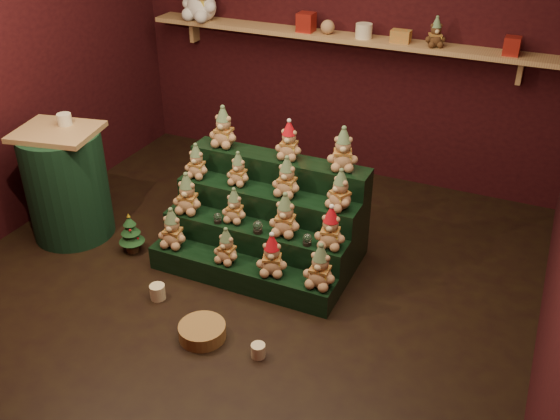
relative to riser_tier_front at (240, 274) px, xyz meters
The scene contains 37 objects.
ground 0.12m from the riser_tier_front, 104.64° to the left, with size 4.00×4.00×0.00m, color black.
back_wall 2.49m from the riser_tier_front, 90.52° to the left, with size 4.00×0.10×2.80m, color black.
back_shelf 2.29m from the riser_tier_front, 90.56° to the left, with size 3.60×0.26×0.24m.
riser_tier_front is the anchor object (origin of this frame).
riser_tier_midfront 0.24m from the riser_tier_front, 90.00° to the left, with size 1.40×0.22×0.36m, color black.
riser_tier_midback 0.48m from the riser_tier_front, 90.00° to the left, with size 1.40×0.22×0.54m, color black.
riser_tier_back 0.71m from the riser_tier_front, 90.00° to the left, with size 1.40×0.22×0.72m, color black.
teddy_0 0.60m from the riser_tier_front, behind, with size 0.21×0.19×0.30m, color tan, non-canonical shape.
teddy_1 0.24m from the riser_tier_front, behind, with size 0.19×0.17×0.26m, color tan, non-canonical shape.
teddy_2 0.35m from the riser_tier_front, ahead, with size 0.21×0.19×0.30m, color tan, non-canonical shape.
teddy_3 0.65m from the riser_tier_front, ahead, with size 0.22×0.20×0.31m, color tan, non-canonical shape.
teddy_4 0.72m from the riser_tier_front, 158.55° to the left, with size 0.22×0.20×0.31m, color tan, non-canonical shape.
teddy_5 0.49m from the riser_tier_front, 123.91° to the left, with size 0.18×0.16×0.26m, color tan, non-canonical shape.
teddy_6 0.54m from the riser_tier_front, 43.57° to the left, with size 0.22×0.20×0.31m, color tan, non-canonical shape.
teddy_7 0.75m from the riser_tier_front, 19.95° to the left, with size 0.21×0.19×0.30m, color tan, non-canonical shape.
teddy_8 0.93m from the riser_tier_front, 143.24° to the left, with size 0.19×0.17×0.26m, color tan, non-canonical shape.
teddy_9 0.77m from the riser_tier_front, 117.34° to the left, with size 0.18×0.16×0.25m, color tan, non-canonical shape.
teddy_10 0.76m from the riser_tier_front, 70.99° to the left, with size 0.21×0.19×0.29m, color tan, non-canonical shape.
teddy_11 0.93m from the riser_tier_front, 37.33° to the left, with size 0.21×0.18×0.29m, color tan, non-canonical shape.
teddy_12 1.13m from the riser_tier_front, 124.96° to the left, with size 0.22×0.20×0.31m, color tan, non-canonical shape.
teddy_13 1.03m from the riser_tier_front, 84.00° to the left, with size 0.20×0.18×0.28m, color tan, non-canonical shape.
teddy_14 1.14m from the riser_tier_front, 53.97° to the left, with size 0.22×0.20×0.31m, color tan, non-canonical shape.
snow_globe_a 0.43m from the riser_tier_front, 148.27° to the left, with size 0.06×0.06×0.08m.
snow_globe_b 0.36m from the riser_tier_front, 68.14° to the left, with size 0.07×0.07×0.09m.
snow_globe_c 0.56m from the riser_tier_front, 20.02° to the left, with size 0.06×0.06×0.09m.
side_table 1.58m from the riser_tier_front, behind, with size 0.67×0.63×0.90m.
table_ornament 1.77m from the riser_tier_front, behind, with size 0.11×0.11×0.09m, color beige.
mini_christmas_tree 0.96m from the riser_tier_front, behind, with size 0.20×0.20×0.34m.
mug_left 0.59m from the riser_tier_front, 139.31° to the right, with size 0.11×0.11×0.11m, color beige.
mug_right 0.75m from the riser_tier_front, 54.11° to the right, with size 0.09×0.09×0.09m, color beige.
wicker_basket 0.60m from the riser_tier_front, 86.28° to the right, with size 0.30×0.30×0.09m, color olive.
brown_bear 2.47m from the riser_tier_front, 67.30° to the left, with size 0.16×0.15×0.23m, color #472E17, non-canonical shape.
gift_tin_red_a 2.35m from the riser_tier_front, 99.46° to the left, with size 0.14×0.14×0.16m, color maroon.
gift_tin_cream 2.32m from the riser_tier_front, 84.01° to the left, with size 0.14×0.14×0.12m, color beige.
gift_tin_red_b 2.71m from the riser_tier_front, 54.13° to the left, with size 0.12×0.12×0.14m, color maroon.
shelf_plush_ball 2.32m from the riser_tier_front, 93.62° to the left, with size 0.12×0.12×0.12m, color tan.
scarf_gift_box 2.37m from the riser_tier_front, 74.89° to the left, with size 0.16×0.10×0.10m, color orange.
Camera 1 is at (1.77, -3.23, 2.71)m, focal length 40.00 mm.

